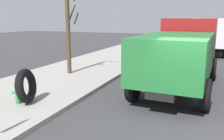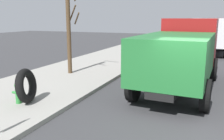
{
  "view_description": "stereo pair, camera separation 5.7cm",
  "coord_description": "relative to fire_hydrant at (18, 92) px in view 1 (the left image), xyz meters",
  "views": [
    {
      "loc": [
        -7.15,
        -0.3,
        3.03
      ],
      "look_at": [
        0.6,
        2.84,
        1.25
      ],
      "focal_mm": 39.29,
      "sensor_mm": 36.0,
      "label": 1
    },
    {
      "loc": [
        -7.12,
        -0.35,
        3.03
      ],
      "look_at": [
        0.6,
        2.84,
        1.25
      ],
      "focal_mm": 39.29,
      "sensor_mm": 36.0,
      "label": 2
    }
  ],
  "objects": [
    {
      "name": "loose_tire",
      "position": [
        0.15,
        -0.23,
        0.21
      ],
      "size": [
        1.26,
        0.72,
        1.22
      ],
      "primitive_type": "torus",
      "rotation": [
        1.44,
        0.0,
        0.26
      ],
      "color": "black",
      "rests_on": "sidewalk_curb"
    },
    {
      "name": "fire_hydrant",
      "position": [
        0.0,
        0.0,
        0.0
      ],
      "size": [
        0.21,
        0.48,
        0.75
      ],
      "color": "#2D8438",
      "rests_on": "sidewalk_curb"
    },
    {
      "name": "dump_truck_gray",
      "position": [
        16.56,
        -5.78,
        1.06
      ],
      "size": [
        7.06,
        2.95,
        3.0
      ],
      "color": "slate",
      "rests_on": "ground"
    },
    {
      "name": "bare_tree",
      "position": [
        4.78,
        0.88,
        1.88
      ],
      "size": [
        1.04,
        1.11,
        4.49
      ],
      "color": "#4C3823",
      "rests_on": "sidewalk_curb"
    },
    {
      "name": "ground_plane",
      "position": [
        0.95,
        -5.67,
        -0.55
      ],
      "size": [
        80.0,
        80.0,
        0.0
      ],
      "primitive_type": "plane",
      "color": "#38383A"
    },
    {
      "name": "dump_truck_blue",
      "position": [
        24.1,
        -5.86,
        1.06
      ],
      "size": [
        7.03,
        2.87,
        3.0
      ],
      "color": "#1E3899",
      "rests_on": "ground"
    },
    {
      "name": "dump_truck_red",
      "position": [
        33.85,
        -6.35,
        1.06
      ],
      "size": [
        7.11,
        3.08,
        3.0
      ],
      "color": "red",
      "rests_on": "ground"
    },
    {
      "name": "sidewalk_curb",
      "position": [
        0.95,
        0.83,
        -0.47
      ],
      "size": [
        36.0,
        5.0,
        0.15
      ],
      "primitive_type": "cube",
      "color": "#99968E",
      "rests_on": "ground"
    },
    {
      "name": "dump_truck_green",
      "position": [
        4.59,
        -4.8,
        1.06
      ],
      "size": [
        7.11,
        3.06,
        3.0
      ],
      "color": "#237033",
      "rests_on": "ground"
    }
  ]
}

